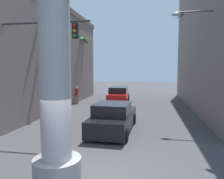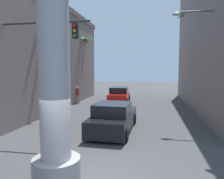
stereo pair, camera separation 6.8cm
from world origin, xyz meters
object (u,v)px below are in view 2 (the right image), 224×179
Objects in this scene: car_lead at (113,118)px; car_far at (119,95)px; traffic_light_mast at (26,56)px; pedestrian_far_left at (77,94)px; palm_tree_far_left at (82,59)px; palm_tree_far_right at (190,46)px; neon_sign_pole at (53,8)px; palm_tree_mid_left at (40,37)px; street_lamp at (214,55)px.

car_lead is 1.15× the size of car_far.
traffic_light_mast reaches higher than car_lead.
palm_tree_far_left is at bearing 99.22° from pedestrian_far_left.
car_far is 9.65m from palm_tree_far_right.
neon_sign_pole reaches higher than palm_tree_mid_left.
pedestrian_far_left is (-10.49, 6.94, -3.16)m from street_lamp.
palm_tree_far_right is at bearing 56.71° from traffic_light_mast.
palm_tree_far_right is (7.25, 3.78, 5.11)m from car_far.
traffic_light_mast is at bearing -161.59° from street_lamp.
street_lamp reaches higher than car_far.
palm_tree_mid_left is at bearing -93.89° from palm_tree_far_left.
pedestrian_far_left is at bearing -80.78° from palm_tree_far_left.
neon_sign_pole is 2.62× the size of car_far.
palm_tree_far_left is at bearing 115.94° from car_lead.
palm_tree_far_left is at bearing 96.21° from traffic_light_mast.
neon_sign_pole is at bearing -72.98° from pedestrian_far_left.
palm_tree_far_left is (-5.54, 11.38, 3.72)m from car_lead.
street_lamp is 1.56× the size of car_far.
neon_sign_pole reaches higher than traffic_light_mast.
palm_tree_mid_left is 1.24× the size of palm_tree_far_left.
palm_tree_mid_left is at bearing -139.03° from palm_tree_far_right.
street_lamp is 10.05m from traffic_light_mast.
palm_tree_far_right is at bearing 66.68° from car_lead.
neon_sign_pole is at bearing -130.22° from street_lamp.
palm_tree_mid_left reaches higher than palm_tree_far_left.
traffic_light_mast is 1.15× the size of car_lead.
palm_tree_far_left is 4.10× the size of pedestrian_far_left.
street_lamp reaches higher than car_lead.
traffic_light_mast is 12.96m from palm_tree_far_left.
car_lead is at bearing -29.76° from palm_tree_mid_left.
palm_tree_far_left is (-11.56, -2.60, -1.42)m from palm_tree_far_right.
neon_sign_pole is 20.72m from palm_tree_far_right.
neon_sign_pole is 9.55m from street_lamp.
palm_tree_mid_left is (-11.48, 1.79, 1.58)m from street_lamp.
palm_tree_far_left is (-10.94, 9.70, 0.29)m from street_lamp.
palm_tree_far_right is at bearing 27.53° from car_far.
car_far is (-6.63, 8.52, -3.40)m from street_lamp.
palm_tree_far_right reaches higher than traffic_light_mast.
car_lead is at bearing -64.06° from palm_tree_far_left.
neon_sign_pole is 1.31× the size of palm_tree_mid_left.
palm_tree_mid_left is (-12.10, -10.51, -0.13)m from palm_tree_far_right.
car_lead is 16.07m from palm_tree_far_right.
traffic_light_mast is 12.49m from car_far.
street_lamp is at bearing 49.78° from neon_sign_pole.
street_lamp is 6.62m from car_lead.
neon_sign_pole is 7.11m from car_lead.
traffic_light_mast is 3.38× the size of pedestrian_far_left.
palm_tree_far_right reaches higher than palm_tree_far_left.
neon_sign_pole is 6.67× the size of pedestrian_far_left.
palm_tree_mid_left is at bearing 150.24° from car_lead.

